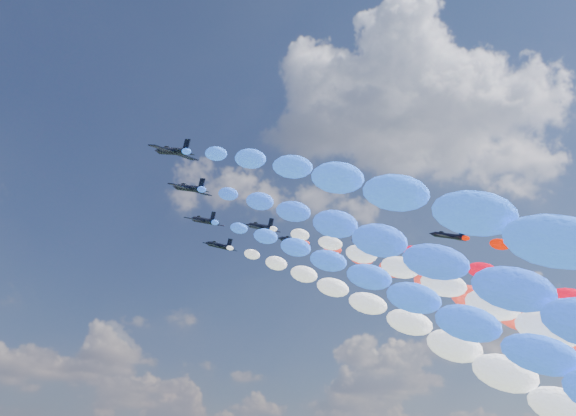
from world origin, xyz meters
TOP-DOWN VIEW (x-y plane):
  - jet_0 at (-33.38, -8.30)m, footprint 8.64×11.33m
  - trail_0 at (-33.38, -65.26)m, footprint 6.52×111.94m
  - jet_1 at (-23.26, 3.18)m, footprint 8.64×11.32m
  - trail_1 at (-23.26, -53.78)m, footprint 6.52×111.94m
  - jet_2 at (-11.97, 16.02)m, footprint 8.45×11.19m
  - trail_2 at (-11.97, -40.94)m, footprint 6.52×111.94m
  - jet_3 at (-0.83, 11.88)m, footprint 8.59×11.29m
  - trail_3 at (-0.83, -45.08)m, footprint 6.52×111.94m
  - jet_4 at (-0.01, 28.05)m, footprint 8.64×11.32m
  - trail_4 at (-0.01, -28.92)m, footprint 6.52×111.94m
  - jet_5 at (10.33, 14.87)m, footprint 8.04×10.89m
  - trail_5 at (10.33, -42.09)m, footprint 6.52×111.94m
  - jet_6 at (23.71, 5.49)m, footprint 8.38×11.14m
  - jet_7 at (33.56, -8.68)m, footprint 8.43×11.18m

SIDE VIEW (x-z plane):
  - trail_0 at x=-33.38m, z-range 43.08..107.66m
  - trail_1 at x=-23.26m, z-range 43.08..107.66m
  - trail_2 at x=-11.97m, z-range 43.08..107.66m
  - trail_3 at x=-0.83m, z-range 43.08..107.66m
  - trail_4 at x=-0.01m, z-range 43.08..107.66m
  - trail_5 at x=10.33m, z-range 43.08..107.66m
  - jet_0 at x=-33.38m, z-range 103.02..108.91m
  - jet_1 at x=-23.26m, z-range 103.02..108.91m
  - jet_2 at x=-11.97m, z-range 103.02..108.91m
  - jet_3 at x=-0.83m, z-range 103.02..108.91m
  - jet_4 at x=-0.01m, z-range 103.02..108.91m
  - jet_5 at x=10.33m, z-range 103.02..108.91m
  - jet_6 at x=23.71m, z-range 103.02..108.91m
  - jet_7 at x=33.56m, z-range 103.02..108.91m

